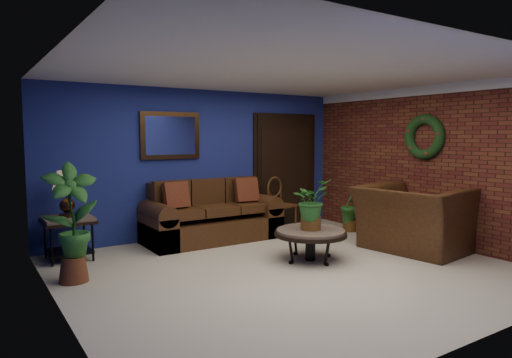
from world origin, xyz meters
TOP-DOWN VIEW (x-y plane):
  - floor at (0.00, 0.00)m, footprint 5.50×5.50m
  - wall_back at (0.00, 2.50)m, footprint 5.50×0.04m
  - wall_left at (-2.75, 0.00)m, footprint 0.04×5.00m
  - wall_right_brick at (2.75, 0.00)m, footprint 0.04×5.00m
  - ceiling at (0.00, 0.00)m, footprint 5.50×5.00m
  - crown_molding at (2.72, 0.00)m, footprint 0.03×5.00m
  - wall_mirror at (-0.60, 2.46)m, footprint 1.02×0.06m
  - closet_door at (1.75, 2.47)m, footprint 1.44×0.06m
  - wreath at (2.69, 0.05)m, footprint 0.16×0.72m
  - sofa at (-0.08, 2.08)m, footprint 2.21×0.96m
  - coffee_table at (0.50, 0.20)m, footprint 1.00×1.00m
  - end_table at (-2.30, 2.05)m, footprint 0.66×0.66m
  - table_lamp at (-2.30, 2.05)m, footprint 0.37×0.37m
  - side_chair at (1.35, 2.12)m, footprint 0.50×0.50m
  - armchair at (2.15, -0.23)m, footprint 1.48×1.65m
  - coffee_plant at (0.50, 0.20)m, footprint 0.59×0.54m
  - floor_plant at (2.35, 1.30)m, footprint 0.40×0.34m
  - tall_plant at (-2.45, 0.99)m, footprint 0.62×0.42m

SIDE VIEW (x-z plane):
  - floor at x=0.00m, z-range 0.00..0.00m
  - sofa at x=-0.08m, z-range -0.17..0.82m
  - coffee_table at x=0.50m, z-range 0.16..0.58m
  - floor_plant at x=2.35m, z-range 0.01..0.83m
  - end_table at x=-2.30m, z-range 0.16..0.76m
  - armchair at x=2.15m, z-range 0.00..0.97m
  - side_chair at x=1.35m, z-range 0.06..1.03m
  - tall_plant at x=-2.45m, z-range 0.05..1.47m
  - coffee_plant at x=0.50m, z-range 0.46..1.16m
  - table_lamp at x=-2.30m, z-range 0.69..1.31m
  - closet_door at x=1.75m, z-range -0.04..2.14m
  - wall_back at x=0.00m, z-range 0.00..2.50m
  - wall_left at x=-2.75m, z-range 0.00..2.50m
  - wall_right_brick at x=2.75m, z-range 0.00..2.50m
  - wreath at x=2.69m, z-range 1.34..2.06m
  - wall_mirror at x=-0.60m, z-range 1.33..2.10m
  - crown_molding at x=2.72m, z-range 2.36..2.50m
  - ceiling at x=0.00m, z-range 2.49..2.51m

